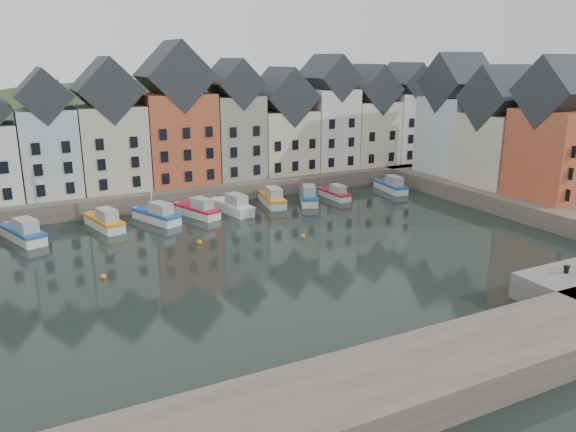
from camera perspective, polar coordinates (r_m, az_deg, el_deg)
ground at (r=50.33m, az=-1.73°, el=-4.76°), size 260.00×260.00×0.00m
far_quay at (r=77.17m, az=-11.36°, el=3.04°), size 90.00×16.00×2.00m
right_quay at (r=74.96m, az=23.65°, el=1.63°), size 14.00×54.00×2.00m
near_wall at (r=28.40m, az=-0.86°, el=-20.24°), size 50.00×6.00×2.00m
hillside at (r=106.78m, az=-14.69°, el=-4.19°), size 153.60×70.40×64.00m
far_terrace at (r=74.87m, az=-8.87°, el=8.90°), size 72.37×8.16×17.78m
right_terrace at (r=76.11m, az=20.89°, el=8.20°), size 8.30×24.25×16.36m
mooring_buoys at (r=53.54m, az=-8.08°, el=-3.46°), size 20.50×5.50×0.50m
boat_b at (r=61.81m, az=-25.27°, el=-1.59°), size 4.28×7.26×2.66m
boat_c at (r=63.00m, az=-18.11°, el=-0.56°), size 3.50×6.96×2.56m
boat_d at (r=63.92m, az=-13.15°, el=0.11°), size 4.39×6.92×12.68m
boat_e at (r=65.31m, az=-9.13°, el=0.59°), size 4.06×6.76×2.48m
boat_f at (r=66.29m, az=-5.61°, el=0.98°), size 3.28×7.06×2.61m
boat_g at (r=69.58m, az=-1.60°, el=1.76°), size 3.23×6.92×2.56m
boat_h at (r=70.80m, az=2.10°, el=1.99°), size 4.63×6.85×2.53m
boat_i at (r=72.92m, az=4.79°, el=2.26°), size 1.91×5.58×2.12m
boat_j at (r=77.92m, az=10.44°, el=3.01°), size 2.80×6.59×2.45m
mooring_bollard at (r=47.41m, az=26.44°, el=-4.85°), size 0.48×0.48×0.56m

